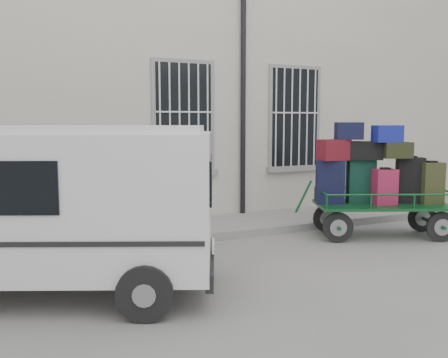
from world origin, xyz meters
TOP-DOWN VIEW (x-y plane):
  - ground at (0.00, 0.00)m, footprint 80.00×80.00m
  - building at (0.00, 5.50)m, footprint 24.00×5.15m
  - sidewalk at (0.00, 2.20)m, footprint 24.00×1.70m
  - luggage_cart at (2.49, 0.43)m, footprint 2.87×1.99m
  - van at (-3.46, -0.30)m, footprint 4.53×3.29m

SIDE VIEW (x-z plane):
  - ground at x=0.00m, z-range 0.00..0.00m
  - sidewalk at x=0.00m, z-range 0.00..0.15m
  - luggage_cart at x=2.49m, z-range -0.01..2.14m
  - van at x=-3.46m, z-range 0.15..2.28m
  - building at x=0.00m, z-range 0.00..6.00m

